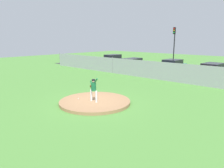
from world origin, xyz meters
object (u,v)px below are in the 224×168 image
object	(u,v)px
parked_car_white	(132,64)
traffic_cone_orange	(138,70)
traffic_light_near	(174,41)
pitcher_youth	(94,88)
baseball	(78,99)
parked_car_teal	(172,67)
parked_car_slate	(113,61)
parked_car_red	(212,71)

from	to	relation	value
parked_car_white	traffic_cone_orange	xyz separation A→B (m)	(2.01, -1.45, -0.49)
traffic_cone_orange	traffic_light_near	size ratio (longest dim) A/B	0.10
traffic_cone_orange	pitcher_youth	bearing A→B (deg)	-66.02
baseball	parked_car_teal	distance (m)	15.42
parked_car_teal	traffic_light_near	world-z (taller)	traffic_light_near
parked_car_teal	traffic_light_near	bearing A→B (deg)	115.79
traffic_light_near	parked_car_slate	bearing A→B (deg)	-157.67
parked_car_slate	parked_car_red	distance (m)	14.54
baseball	traffic_cone_orange	distance (m)	14.20
parked_car_teal	traffic_light_near	xyz separation A→B (m)	(-1.69, 3.49, 3.01)
parked_car_teal	traffic_light_near	size ratio (longest dim) A/B	0.71
pitcher_youth	parked_car_white	distance (m)	16.47
traffic_light_near	baseball	bearing A→B (deg)	-81.91
parked_car_white	traffic_light_near	size ratio (longest dim) A/B	0.84
parked_car_teal	parked_car_slate	xyz separation A→B (m)	(-9.90, 0.11, 0.04)
parked_car_white	parked_car_teal	bearing A→B (deg)	5.18
parked_car_slate	traffic_cone_orange	world-z (taller)	parked_car_slate
parked_car_red	parked_car_teal	bearing A→B (deg)	-179.30
parked_car_teal	parked_car_white	bearing A→B (deg)	-174.82
parked_car_teal	parked_car_slate	bearing A→B (deg)	179.34
parked_car_teal	parked_car_white	xyz separation A→B (m)	(-5.68, -0.52, -0.05)
pitcher_youth	traffic_light_near	xyz separation A→B (m)	(-3.82, 18.50, 2.72)
parked_car_slate	traffic_light_near	distance (m)	9.36
baseball	parked_car_slate	bearing A→B (deg)	125.11
pitcher_youth	baseball	distance (m)	1.47
baseball	parked_car_white	bearing A→B (deg)	114.19
traffic_light_near	pitcher_youth	bearing A→B (deg)	-78.34
baseball	traffic_light_near	distance (m)	19.39
baseball	parked_car_teal	bearing A→B (deg)	93.71
parked_car_white	parked_car_slate	bearing A→B (deg)	171.52
pitcher_youth	parked_car_red	xyz separation A→B (m)	(2.51, 15.07, -0.33)
parked_car_white	traffic_light_near	distance (m)	6.43
parked_car_white	parked_car_slate	world-z (taller)	parked_car_slate
parked_car_red	traffic_light_near	world-z (taller)	traffic_light_near
parked_car_red	traffic_cone_orange	size ratio (longest dim) A/B	8.02
pitcher_youth	baseball	world-z (taller)	pitcher_youth
parked_car_teal	baseball	bearing A→B (deg)	-86.29
pitcher_youth	parked_car_teal	bearing A→B (deg)	98.08
baseball	parked_car_red	xyz separation A→B (m)	(3.64, 15.44, 0.54)
parked_car_red	traffic_cone_orange	world-z (taller)	parked_car_red
parked_car_red	traffic_cone_orange	distance (m)	8.57
parked_car_red	baseball	bearing A→B (deg)	-103.28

